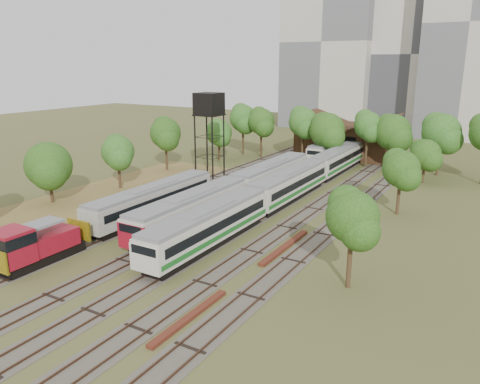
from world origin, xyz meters
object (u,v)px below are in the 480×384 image
Objects in this scene: water_tower at (209,106)px; shunter_locomotive at (32,246)px; railcar_red_set at (236,191)px; railcar_green_set at (290,185)px.

shunter_locomotive is at bearing -81.14° from water_tower.
shunter_locomotive is 0.67× the size of water_tower.
railcar_red_set is at bearing 74.98° from shunter_locomotive.
railcar_red_set reaches higher than railcar_green_set.
railcar_green_set is 18.11m from water_tower.
water_tower is (-15.23, 5.25, 8.27)m from railcar_green_set.
shunter_locomotive is (-6.00, -22.36, -0.19)m from railcar_red_set.
railcar_red_set is 2.87× the size of water_tower.
railcar_red_set is at bearing -44.88° from water_tower.
railcar_green_set is 4.32× the size of water_tower.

